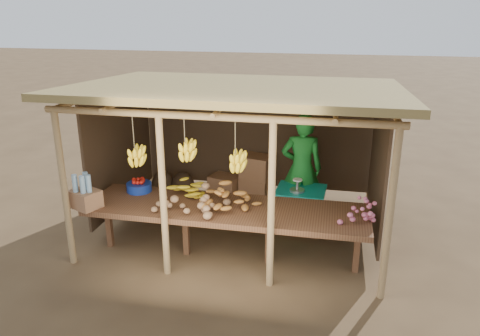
# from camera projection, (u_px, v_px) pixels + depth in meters

# --- Properties ---
(ground) EXTENTS (60.00, 60.00, 0.00)m
(ground) POSITION_uv_depth(u_px,v_px,m) (240.00, 229.00, 7.62)
(ground) COLOR brown
(ground) RESTS_ON ground
(stall_structure) EXTENTS (4.70, 3.50, 2.43)m
(stall_structure) POSITION_uv_depth(u_px,v_px,m) (238.00, 112.00, 7.02)
(stall_structure) COLOR #A88556
(stall_structure) RESTS_ON ground
(counter) EXTENTS (3.90, 1.05, 0.80)m
(counter) POSITION_uv_depth(u_px,v_px,m) (226.00, 211.00, 6.50)
(counter) COLOR brown
(counter) RESTS_ON ground
(potato_heap) EXTENTS (1.02, 0.70, 0.36)m
(potato_heap) POSITION_uv_depth(u_px,v_px,m) (191.00, 197.00, 6.33)
(potato_heap) COLOR #936D4B
(potato_heap) RESTS_ON counter
(sweet_potato_heap) EXTENTS (0.98, 0.76, 0.35)m
(sweet_potato_heap) POSITION_uv_depth(u_px,v_px,m) (225.00, 196.00, 6.39)
(sweet_potato_heap) COLOR #AE6F2C
(sweet_potato_heap) RESTS_ON counter
(onion_heap) EXTENTS (0.76, 0.55, 0.35)m
(onion_heap) POSITION_uv_depth(u_px,v_px,m) (367.00, 208.00, 6.01)
(onion_heap) COLOR #CB6280
(onion_heap) RESTS_ON counter
(banana_pile) EXTENTS (0.62, 0.41, 0.35)m
(banana_pile) POSITION_uv_depth(u_px,v_px,m) (185.00, 185.00, 6.78)
(banana_pile) COLOR yellow
(banana_pile) RESTS_ON counter
(tomato_basin) EXTENTS (0.37, 0.37, 0.20)m
(tomato_basin) POSITION_uv_depth(u_px,v_px,m) (139.00, 186.00, 7.01)
(tomato_basin) COLOR navy
(tomato_basin) RESTS_ON counter
(bottle_box) EXTENTS (0.48, 0.44, 0.49)m
(bottle_box) POSITION_uv_depth(u_px,v_px,m) (85.00, 195.00, 6.41)
(bottle_box) COLOR #966543
(bottle_box) RESTS_ON counter
(vendor) EXTENTS (0.72, 0.52, 1.84)m
(vendor) POSITION_uv_depth(u_px,v_px,m) (301.00, 169.00, 7.64)
(vendor) COLOR #1B7D2A
(vendor) RESTS_ON ground
(tarp_crate) EXTENTS (0.80, 0.70, 0.91)m
(tarp_crate) POSITION_uv_depth(u_px,v_px,m) (300.00, 208.00, 7.49)
(tarp_crate) COLOR brown
(tarp_crate) RESTS_ON ground
(carton_stack) EXTENTS (1.21, 0.55, 0.86)m
(carton_stack) POSITION_uv_depth(u_px,v_px,m) (246.00, 181.00, 8.63)
(carton_stack) COLOR #966543
(carton_stack) RESTS_ON ground
(burlap_sacks) EXTENTS (0.84, 0.44, 0.59)m
(burlap_sacks) POSITION_uv_depth(u_px,v_px,m) (173.00, 184.00, 8.82)
(burlap_sacks) COLOR #422F1E
(burlap_sacks) RESTS_ON ground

